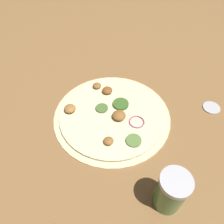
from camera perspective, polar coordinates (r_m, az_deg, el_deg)
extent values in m
plane|color=brown|center=(0.60, 0.00, -1.04)|extent=(3.00, 3.00, 0.00)
cylinder|color=beige|center=(0.59, 0.00, -0.84)|extent=(0.31, 0.31, 0.01)
cylinder|color=beige|center=(0.59, 0.00, -0.51)|extent=(0.28, 0.28, 0.00)
ellipsoid|color=brown|center=(0.66, -3.94, 6.88)|extent=(0.02, 0.02, 0.01)
ellipsoid|color=brown|center=(0.64, -1.23, 5.68)|extent=(0.03, 0.03, 0.01)
ellipsoid|color=#996633|center=(0.60, -10.95, 0.83)|extent=(0.03, 0.03, 0.02)
ellipsoid|color=brown|center=(0.57, 1.84, -0.89)|extent=(0.04, 0.04, 0.02)
cylinder|color=#567538|center=(0.54, 5.67, -7.42)|extent=(0.04, 0.04, 0.00)
cylinder|color=#47662D|center=(0.60, -2.68, 1.00)|extent=(0.03, 0.03, 0.00)
torus|color=#A34C70|center=(0.57, 6.48, -2.56)|extent=(0.04, 0.04, 0.00)
cylinder|color=#385B23|center=(0.61, 2.30, 2.09)|extent=(0.04, 0.04, 0.01)
ellipsoid|color=brown|center=(0.53, -1.22, -7.54)|extent=(0.02, 0.02, 0.01)
cylinder|color=#4C7F42|center=(0.46, 14.97, -19.76)|extent=(0.06, 0.06, 0.09)
cylinder|color=#B2B2B7|center=(0.41, 16.44, -17.14)|extent=(0.06, 0.06, 0.01)
cylinder|color=#B2B2B7|center=(0.67, 24.58, 1.13)|extent=(0.05, 0.05, 0.01)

